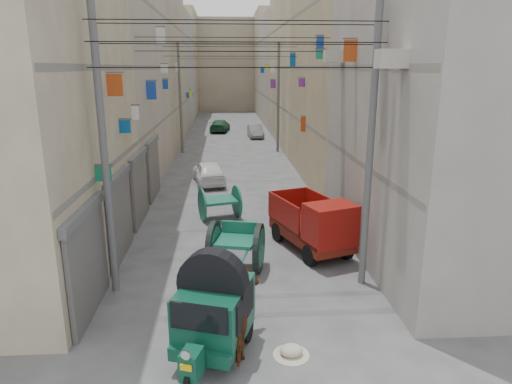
{
  "coord_description": "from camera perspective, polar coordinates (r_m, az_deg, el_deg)",
  "views": [
    {
      "loc": [
        -0.39,
        -6.18,
        6.2
      ],
      "look_at": [
        0.48,
        6.5,
        2.72
      ],
      "focal_mm": 32.0,
      "sensor_mm": 36.0,
      "label": 1
    }
  ],
  "objects": [
    {
      "name": "building_row_left",
      "position": [
        41.02,
        -15.14,
        15.15
      ],
      "size": [
        8.0,
        62.0,
        14.0
      ],
      "color": "beige",
      "rests_on": "ground"
    },
    {
      "name": "building_row_right",
      "position": [
        41.17,
        8.14,
        15.51
      ],
      "size": [
        8.0,
        62.0,
        14.0
      ],
      "color": "#9F9995",
      "rests_on": "ground"
    },
    {
      "name": "end_cap_building",
      "position": [
        72.18,
        -3.74,
        15.5
      ],
      "size": [
        22.0,
        10.0,
        13.0
      ],
      "primitive_type": "cube",
      "color": "tan",
      "rests_on": "ground"
    },
    {
      "name": "shutters_left",
      "position": [
        17.57,
        -15.35,
        -0.8
      ],
      "size": [
        0.18,
        14.4,
        2.88
      ],
      "color": "#4F4F54",
      "rests_on": "ground"
    },
    {
      "name": "signboards",
      "position": [
        27.97,
        -3.16,
        9.59
      ],
      "size": [
        8.22,
        40.52,
        5.67
      ],
      "color": "white",
      "rests_on": "ground"
    },
    {
      "name": "ac_units",
      "position": [
        14.47,
        13.1,
        19.82
      ],
      "size": [
        0.7,
        6.55,
        3.35
      ],
      "color": "#B1AA9F",
      "rests_on": "ground"
    },
    {
      "name": "utility_poles",
      "position": [
        23.28,
        -2.98,
        9.86
      ],
      "size": [
        7.4,
        22.2,
        8.0
      ],
      "color": "#58595B",
      "rests_on": "ground"
    },
    {
      "name": "overhead_cables",
      "position": [
        20.59,
        -2.95,
        16.86
      ],
      "size": [
        7.4,
        22.52,
        1.12
      ],
      "color": "black",
      "rests_on": "ground"
    },
    {
      "name": "auto_rickshaw",
      "position": [
        10.32,
        -5.33,
        -14.32
      ],
      "size": [
        2.06,
        2.78,
        1.89
      ],
      "rotation": [
        0.0,
        0.0,
        -0.32
      ],
      "color": "black",
      "rests_on": "ground"
    },
    {
      "name": "tonga_cart",
      "position": [
        14.38,
        -2.51,
        -6.72
      ],
      "size": [
        2.05,
        3.65,
        1.56
      ],
      "rotation": [
        0.0,
        0.0,
        -0.23
      ],
      "color": "black",
      "rests_on": "ground"
    },
    {
      "name": "mini_truck",
      "position": [
        15.65,
        7.6,
        -4.42
      ],
      "size": [
        2.67,
        3.86,
        1.99
      ],
      "rotation": [
        0.0,
        0.0,
        0.34
      ],
      "color": "black",
      "rests_on": "ground"
    },
    {
      "name": "second_cart",
      "position": [
        19.2,
        -4.57,
        -1.26
      ],
      "size": [
        1.89,
        1.77,
        1.39
      ],
      "rotation": [
        0.0,
        0.0,
        0.27
      ],
      "color": "#156049",
      "rests_on": "ground"
    },
    {
      "name": "feed_sack",
      "position": [
        10.75,
        4.42,
        -19.12
      ],
      "size": [
        0.51,
        0.41,
        0.26
      ],
      "primitive_type": "ellipsoid",
      "color": "beige",
      "rests_on": "ground"
    },
    {
      "name": "horse",
      "position": [
        10.66,
        -1.54,
        -15.18
      ],
      "size": [
        0.91,
        1.9,
        1.59
      ],
      "primitive_type": "imported",
      "rotation": [
        0.0,
        0.0,
        3.17
      ],
      "color": "brown",
      "rests_on": "ground"
    },
    {
      "name": "distant_car_white",
      "position": [
        25.28,
        -5.95,
        2.5
      ],
      "size": [
        2.13,
        3.94,
        1.27
      ],
      "primitive_type": "imported",
      "rotation": [
        0.0,
        0.0,
        3.32
      ],
      "color": "white",
      "rests_on": "ground"
    },
    {
      "name": "distant_car_grey",
      "position": [
        42.09,
        -0.09,
        7.61
      ],
      "size": [
        1.41,
        3.55,
        1.15
      ],
      "primitive_type": "imported",
      "rotation": [
        0.0,
        0.0,
        0.06
      ],
      "color": "slate",
      "rests_on": "ground"
    },
    {
      "name": "distant_car_green",
      "position": [
        46.16,
        -4.54,
        8.28
      ],
      "size": [
        2.19,
        4.31,
        1.2
      ],
      "primitive_type": "imported",
      "rotation": [
        0.0,
        0.0,
        3.01
      ],
      "color": "#1D5432",
      "rests_on": "ground"
    }
  ]
}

